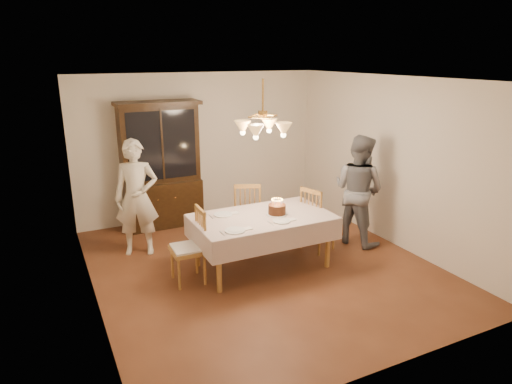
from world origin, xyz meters
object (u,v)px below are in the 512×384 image
dining_table (262,221)px  china_hutch (161,167)px  chair_far_side (247,215)px  elderly_woman (137,198)px  birthday_cake (277,210)px

dining_table → china_hutch: bearing=109.7°
dining_table → chair_far_side: chair_far_side is taller
chair_far_side → elderly_woman: bearing=169.3°
birthday_cake → chair_far_side: bearing=90.4°
dining_table → elderly_woman: 1.92m
dining_table → elderly_woman: size_ratio=1.09×
china_hutch → elderly_woman: bearing=-122.3°
chair_far_side → birthday_cake: 1.04m
elderly_woman → birthday_cake: elderly_woman is taller
china_hutch → birthday_cake: china_hutch is taller
elderly_woman → birthday_cake: bearing=-18.7°
dining_table → elderly_woman: (-1.45, 1.24, 0.19)m
elderly_woman → dining_table: bearing=-21.6°
chair_far_side → elderly_woman: (-1.65, 0.31, 0.43)m
dining_table → elderly_woman: elderly_woman is taller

